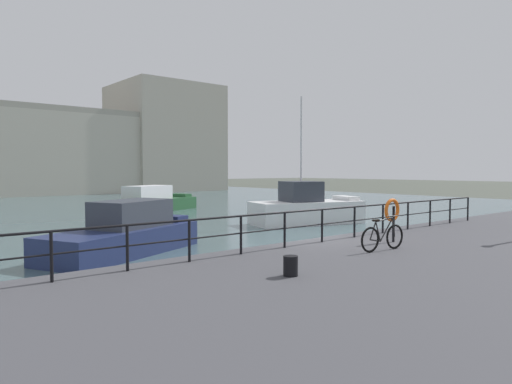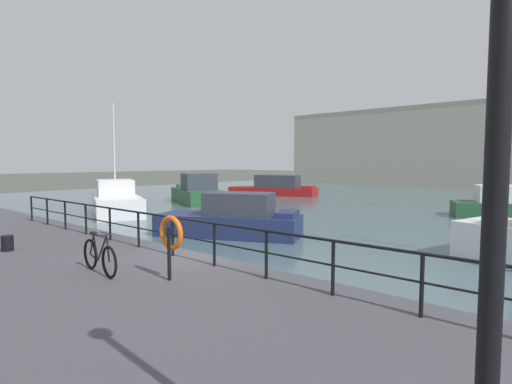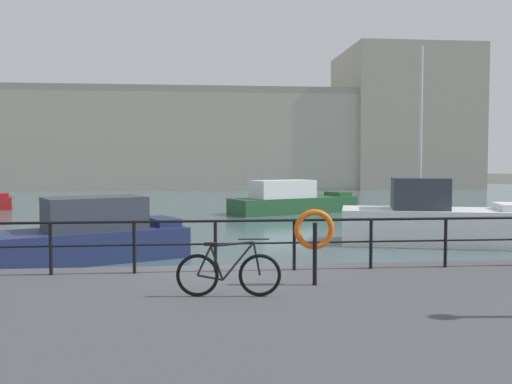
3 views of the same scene
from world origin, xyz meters
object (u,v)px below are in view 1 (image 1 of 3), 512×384
(harbor_building, at_px, (50,149))
(moored_cabin_cruiser, at_px, (126,234))
(moored_white_yacht, at_px, (306,209))
(life_ring_stand, at_px, (392,212))
(mooring_bollard, at_px, (291,266))
(parked_bicycle, at_px, (383,237))
(moored_harbor_tender, at_px, (153,201))

(harbor_building, bearing_deg, moored_cabin_cruiser, -102.89)
(moored_white_yacht, bearing_deg, life_ring_stand, -107.13)
(life_ring_stand, bearing_deg, mooring_bollard, -167.00)
(parked_bicycle, bearing_deg, harbor_building, 88.23)
(parked_bicycle, relative_size, life_ring_stand, 1.27)
(mooring_bollard, bearing_deg, moored_cabin_cruiser, 88.62)
(moored_white_yacht, distance_m, parked_bicycle, 13.40)
(moored_harbor_tender, bearing_deg, life_ring_stand, -122.45)
(moored_cabin_cruiser, relative_size, life_ring_stand, 4.87)
(moored_cabin_cruiser, height_order, life_ring_stand, life_ring_stand)
(parked_bicycle, distance_m, mooring_bollard, 4.24)
(parked_bicycle, xyz_separation_m, mooring_bollard, (-4.20, -0.57, -0.17))
(moored_cabin_cruiser, distance_m, mooring_bollard, 8.95)
(harbor_building, xyz_separation_m, mooring_bollard, (-11.06, -56.34, -4.87))
(moored_cabin_cruiser, distance_m, life_ring_stand, 9.50)
(moored_harbor_tender, xyz_separation_m, moored_white_yacht, (3.03, -12.91, 0.13))
(moored_harbor_tender, relative_size, life_ring_stand, 5.76)
(harbor_building, relative_size, life_ring_stand, 43.46)
(moored_harbor_tender, relative_size, moored_white_yacht, 1.11)
(harbor_building, xyz_separation_m, moored_cabin_cruiser, (-10.85, -47.40, -5.14))
(moored_white_yacht, relative_size, life_ring_stand, 5.19)
(harbor_building, distance_m, moored_harbor_tender, 32.60)
(moored_white_yacht, relative_size, mooring_bollard, 16.49)
(harbor_building, relative_size, moored_white_yacht, 8.37)
(moored_cabin_cruiser, xyz_separation_m, life_ring_stand, (5.61, -7.59, 1.03))
(harbor_building, bearing_deg, parked_bicycle, -97.01)
(life_ring_stand, bearing_deg, harbor_building, 84.56)
(moored_cabin_cruiser, bearing_deg, harbor_building, 52.08)
(moored_harbor_tender, distance_m, moored_white_yacht, 13.26)
(life_ring_stand, bearing_deg, moored_harbor_tender, 81.60)
(moored_harbor_tender, bearing_deg, moored_cabin_cruiser, -144.54)
(moored_harbor_tender, xyz_separation_m, life_ring_stand, (-3.38, -22.86, 1.02))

